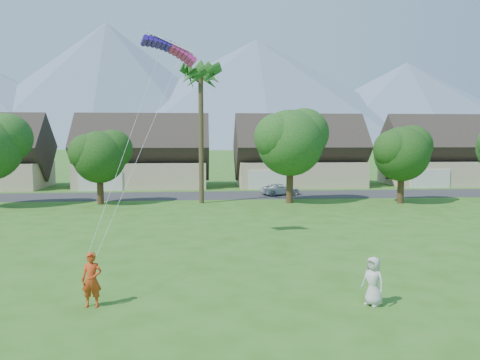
{
  "coord_description": "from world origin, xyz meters",
  "views": [
    {
      "loc": [
        -1.93,
        -13.76,
        6.01
      ],
      "look_at": [
        0.0,
        10.0,
        3.8
      ],
      "focal_mm": 35.0,
      "sensor_mm": 36.0,
      "label": 1
    }
  ],
  "objects": [
    {
      "name": "mountain_ridge",
      "position": [
        10.4,
        260.0,
        29.07
      ],
      "size": [
        540.0,
        240.0,
        70.0
      ],
      "color": "slate",
      "rests_on": "ground"
    },
    {
      "name": "ground",
      "position": [
        0.0,
        0.0,
        0.0
      ],
      "size": [
        500.0,
        500.0,
        0.0
      ],
      "primitive_type": "plane",
      "color": "#2D6019",
      "rests_on": "ground"
    },
    {
      "name": "parked_car",
      "position": [
        6.2,
        34.0,
        0.57
      ],
      "size": [
        4.52,
        3.22,
        1.14
      ],
      "primitive_type": "imported",
      "rotation": [
        0.0,
        0.0,
        1.93
      ],
      "color": "white",
      "rests_on": "ground"
    },
    {
      "name": "street",
      "position": [
        0.0,
        34.0,
        0.01
      ],
      "size": [
        90.0,
        7.0,
        0.01
      ],
      "primitive_type": "cube",
      "color": "#2D2D30",
      "rests_on": "ground"
    },
    {
      "name": "fan_palm",
      "position": [
        -2.0,
        28.5,
        11.8
      ],
      "size": [
        3.0,
        3.0,
        13.8
      ],
      "color": "#4C3D26",
      "rests_on": "ground"
    },
    {
      "name": "tree_row",
      "position": [
        -1.14,
        27.92,
        4.89
      ],
      "size": [
        62.27,
        6.67,
        8.45
      ],
      "color": "#47301C",
      "rests_on": "ground"
    },
    {
      "name": "kite_flyer",
      "position": [
        -5.84,
        2.68,
        0.98
      ],
      "size": [
        0.75,
        0.53,
        1.96
      ],
      "primitive_type": "imported",
      "rotation": [
        0.0,
        0.0,
        -0.09
      ],
      "color": "#C33B16",
      "rests_on": "ground"
    },
    {
      "name": "houses_row",
      "position": [
        0.49,
        42.99,
        3.44
      ],
      "size": [
        72.75,
        8.19,
        8.86
      ],
      "color": "beige",
      "rests_on": "ground"
    },
    {
      "name": "watcher",
      "position": [
        4.12,
        2.05,
        0.88
      ],
      "size": [
        0.95,
        1.03,
        1.76
      ],
      "primitive_type": "imported",
      "rotation": [
        0.0,
        0.0,
        -0.96
      ],
      "color": "beige",
      "rests_on": "ground"
    },
    {
      "name": "parafoil_kite",
      "position": [
        -3.6,
        12.14,
        10.8
      ],
      "size": [
        3.13,
        1.29,
        0.5
      ],
      "rotation": [
        0.0,
        0.0,
        0.22
      ],
      "color": "#3616A9",
      "rests_on": "ground"
    }
  ]
}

